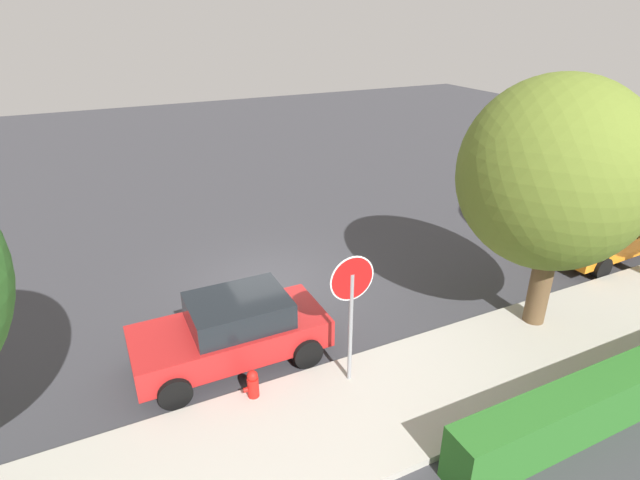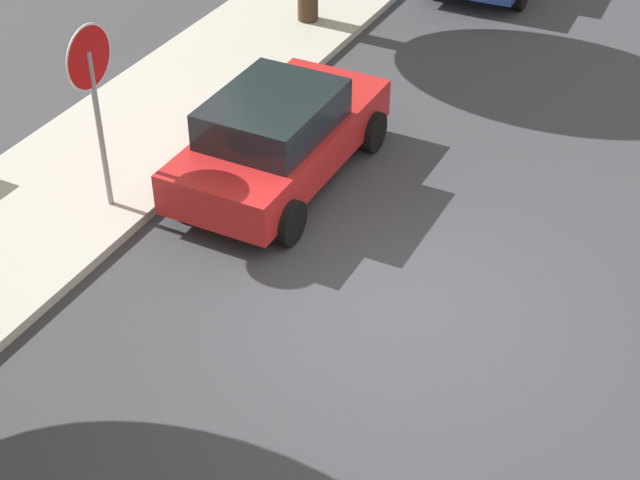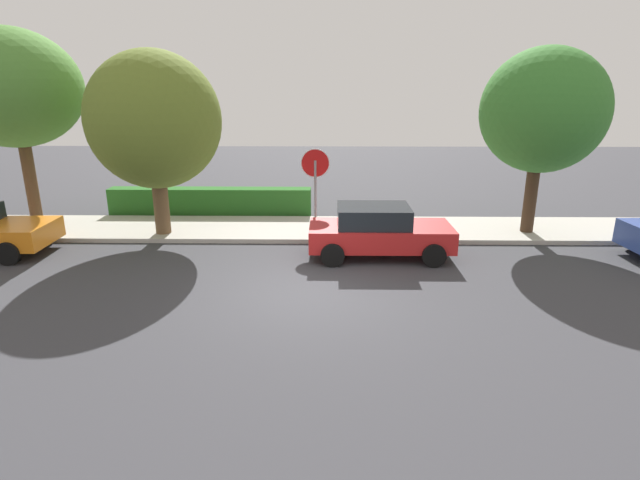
{
  "view_description": "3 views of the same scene",
  "coord_description": "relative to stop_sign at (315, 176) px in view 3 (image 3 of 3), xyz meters",
  "views": [
    {
      "loc": [
        3.93,
        11.17,
        6.76
      ],
      "look_at": [
        -1.18,
        0.58,
        1.32
      ],
      "focal_mm": 28.0,
      "sensor_mm": 36.0,
      "label": 1
    },
    {
      "loc": [
        -8.79,
        -3.44,
        7.95
      ],
      "look_at": [
        -0.59,
        0.76,
        1.12
      ],
      "focal_mm": 55.0,
      "sensor_mm": 36.0,
      "label": 2
    },
    {
      "loc": [
        0.4,
        -10.78,
        4.61
      ],
      "look_at": [
        0.23,
        0.54,
        1.13
      ],
      "focal_mm": 28.0,
      "sensor_mm": 36.0,
      "label": 3
    }
  ],
  "objects": [
    {
      "name": "front_yard_hedge",
      "position": [
        -3.96,
        2.84,
        -1.46
      ],
      "size": [
        7.43,
        0.68,
        1.04
      ],
      "color": "#286623",
      "rests_on": "ground_plane"
    },
    {
      "name": "sidewalk_curb",
      "position": [
        -0.02,
        0.84,
        -1.91
      ],
      "size": [
        32.0,
        2.88,
        0.14
      ],
      "primitive_type": "cube",
      "color": "#B2ADA3",
      "rests_on": "ground_plane"
    },
    {
      "name": "fire_hydrant",
      "position": [
        1.86,
        -0.35,
        -1.62
      ],
      "size": [
        0.3,
        0.22,
        0.72
      ],
      "color": "red",
      "rests_on": "ground_plane"
    },
    {
      "name": "street_tree_mid_block",
      "position": [
        6.8,
        0.26,
        1.93
      ],
      "size": [
        3.69,
        3.69,
        5.78
      ],
      "color": "#422D1E",
      "rests_on": "ground_plane"
    },
    {
      "name": "street_tree_near_corner",
      "position": [
        -4.77,
        -0.07,
        1.66
      ],
      "size": [
        3.94,
        3.94,
        5.69
      ],
      "color": "brown",
      "rests_on": "ground_plane"
    },
    {
      "name": "stop_sign",
      "position": [
        0.0,
        0.0,
        0.0
      ],
      "size": [
        0.89,
        0.08,
        2.83
      ],
      "color": "gray",
      "rests_on": "ground_plane"
    },
    {
      "name": "ground_plane",
      "position": [
        -0.02,
        -4.39,
        -1.98
      ],
      "size": [
        60.0,
        60.0,
        0.0
      ],
      "primitive_type": "plane",
      "color": "#38383D"
    },
    {
      "name": "parked_car_red",
      "position": [
        1.81,
        -1.72,
        -1.24
      ],
      "size": [
        3.97,
        1.95,
        1.46
      ],
      "color": "red",
      "rests_on": "ground_plane"
    },
    {
      "name": "street_tree_far",
      "position": [
        -9.6,
        1.08,
        2.57
      ],
      "size": [
        4.28,
        4.28,
        6.42
      ],
      "color": "#513823",
      "rests_on": "ground_plane"
    }
  ]
}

